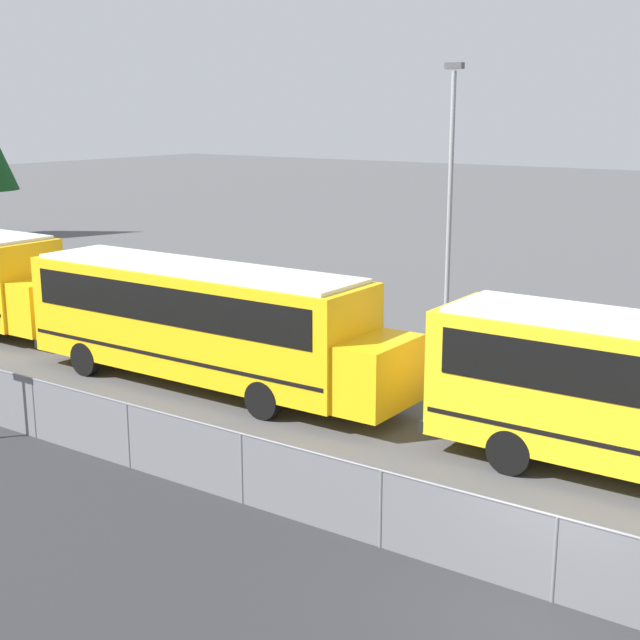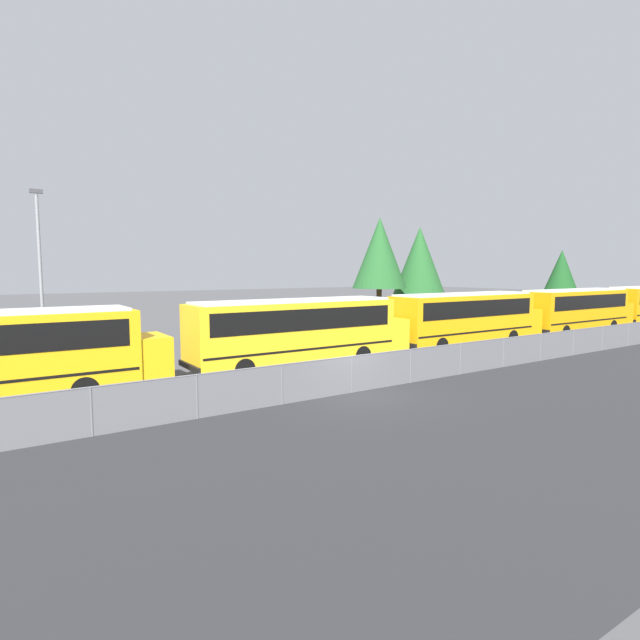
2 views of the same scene
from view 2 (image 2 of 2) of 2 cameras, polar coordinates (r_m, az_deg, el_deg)
name	(u,v)px [view 2 (image 2 of 2)]	position (r m, az deg, el deg)	size (l,w,h in m)	color
ground_plane	(352,393)	(19.36, 3.66, -8.28)	(200.00, 200.00, 0.00)	#4C4C4F
road_strip	(480,435)	(15.22, 17.80, -12.45)	(131.93, 12.00, 0.01)	#2B2B2D
fence	(352,374)	(19.20, 3.68, -6.15)	(98.00, 0.07, 1.44)	#9EA0A5
school_bus_3	(299,327)	(23.91, -2.36, -0.86)	(11.63, 2.51, 3.30)	yellow
school_bus_4	(467,315)	(31.78, 16.44, 0.53)	(11.63, 2.51, 3.30)	#EDA80F
school_bus_5	(577,307)	(41.48, 27.33, 1.28)	(11.63, 2.51, 3.30)	orange
light_pole	(40,268)	(29.46, -29.33, 5.16)	(0.60, 0.24, 8.77)	gray
tree_1	(419,264)	(44.78, 11.29, 6.30)	(4.95, 4.95, 8.48)	#51381E
tree_2	(561,271)	(61.89, 25.86, 5.02)	(3.63, 3.63, 6.96)	#51381E
tree_3	(380,253)	(41.77, 6.82, 7.59)	(4.48, 4.48, 9.03)	#51381E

